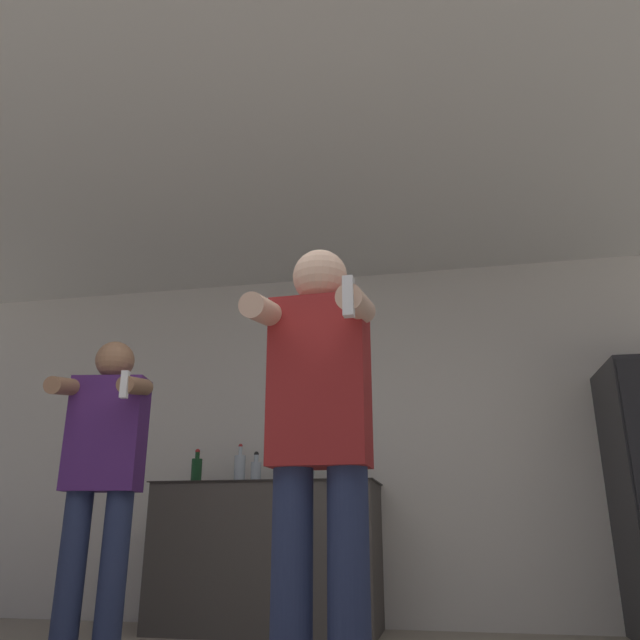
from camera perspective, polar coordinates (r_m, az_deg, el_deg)
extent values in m
cube|color=silver|center=(4.71, 2.36, -10.73)|extent=(7.00, 0.06, 2.55)
cube|color=silver|center=(3.72, -1.67, 12.93)|extent=(7.00, 3.51, 0.05)
cube|color=#47423D|center=(4.44, -4.82, -20.71)|extent=(1.47, 0.62, 0.93)
cube|color=#272421|center=(4.45, -4.66, -14.68)|extent=(1.50, 0.65, 0.01)
cylinder|color=silver|center=(4.49, -5.88, -13.72)|extent=(0.07, 0.07, 0.14)
cylinder|color=silver|center=(4.49, -5.84, -12.45)|extent=(0.03, 0.03, 0.06)
sphere|color=black|center=(4.50, -5.83, -12.09)|extent=(0.03, 0.03, 0.03)
cylinder|color=silver|center=(4.39, -1.03, -13.36)|extent=(0.08, 0.08, 0.20)
cylinder|color=silver|center=(4.41, -1.02, -11.46)|extent=(0.03, 0.03, 0.10)
sphere|color=#B29933|center=(4.42, -1.02, -10.83)|extent=(0.03, 0.03, 0.03)
cylinder|color=silver|center=(4.52, -7.36, -13.40)|extent=(0.08, 0.08, 0.19)
cylinder|color=silver|center=(4.54, -7.29, -11.77)|extent=(0.03, 0.03, 0.07)
sphere|color=maroon|center=(4.54, -7.28, -11.35)|extent=(0.03, 0.03, 0.03)
cylinder|color=silver|center=(4.44, -3.38, -13.34)|extent=(0.06, 0.06, 0.20)
cylinder|color=silver|center=(4.45, -3.34, -11.68)|extent=(0.03, 0.03, 0.06)
sphere|color=silver|center=(4.45, -3.34, -11.31)|extent=(0.03, 0.03, 0.03)
cylinder|color=#194723|center=(4.63, -11.23, -13.42)|extent=(0.07, 0.07, 0.17)
cylinder|color=#194723|center=(4.64, -11.14, -12.02)|extent=(0.03, 0.03, 0.05)
sphere|color=maroon|center=(4.65, -11.12, -11.69)|extent=(0.03, 0.03, 0.03)
cylinder|color=navy|center=(2.32, -2.61, -23.80)|extent=(0.15, 0.15, 0.84)
cylinder|color=navy|center=(2.27, 2.66, -23.91)|extent=(0.15, 0.15, 0.84)
cube|color=maroon|center=(2.35, 0.00, -5.65)|extent=(0.37, 0.21, 0.63)
sphere|color=beige|center=(2.47, 0.00, 3.95)|extent=(0.22, 0.22, 0.22)
cylinder|color=beige|center=(2.31, -5.03, 0.76)|extent=(0.11, 0.33, 0.15)
cylinder|color=beige|center=(2.23, 3.36, 1.43)|extent=(0.11, 0.33, 0.15)
cube|color=white|center=(2.08, 2.62, 2.15)|extent=(0.04, 0.04, 0.14)
cylinder|color=navy|center=(3.69, -21.82, -20.80)|extent=(0.14, 0.14, 0.82)
cylinder|color=navy|center=(3.61, -18.42, -21.22)|extent=(0.14, 0.14, 0.82)
cube|color=#4C236B|center=(3.68, -18.89, -9.81)|extent=(0.42, 0.26, 0.62)
sphere|color=#9E7051|center=(3.75, -18.23, -3.53)|extent=(0.22, 0.22, 0.22)
cylinder|color=#9E7051|center=(3.63, -22.19, -5.65)|extent=(0.15, 0.36, 0.15)
cylinder|color=#9E7051|center=(3.50, -16.52, -5.81)|extent=(0.15, 0.36, 0.15)
cube|color=white|center=(3.34, -17.43, -5.65)|extent=(0.04, 0.04, 0.14)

